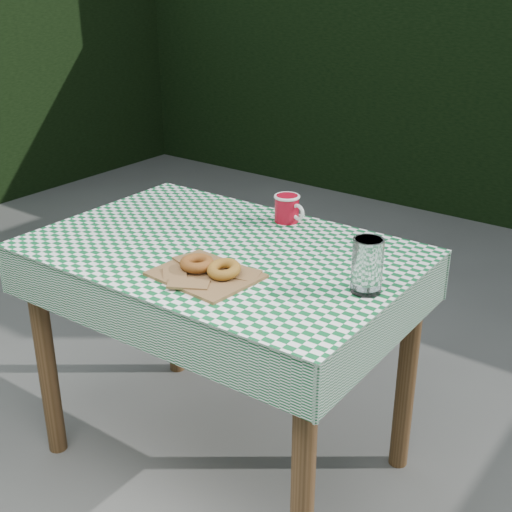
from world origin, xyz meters
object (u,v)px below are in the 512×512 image
Objects in this scene: paper_bag at (206,274)px; drinking_glass at (367,266)px; table at (224,359)px; coffee_mug at (287,208)px.

paper_bag is 1.84× the size of drinking_glass.
table is 7.05× the size of coffee_mug.
table is at bearing 117.61° from paper_bag.
paper_bag is at bearing -63.34° from table.
paper_bag is 1.70× the size of coffee_mug.
table is at bearing 179.57° from drinking_glass.
paper_bag is 0.48m from coffee_mug.
coffee_mug is (0.03, 0.29, 0.42)m from table.
table is 0.66m from drinking_glass.
drinking_glass reaches higher than paper_bag.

